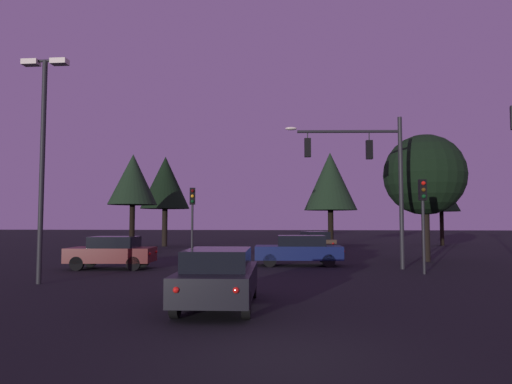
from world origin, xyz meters
TOP-DOWN VIEW (x-y plane):
  - ground_plane at (0.00, 24.50)m, footprint 168.00×168.00m
  - traffic_signal_mast_arm at (3.77, 14.37)m, footprint 5.56×0.61m
  - traffic_light_corner_left at (5.69, 12.44)m, footprint 0.31×0.36m
  - traffic_light_corner_right at (-5.23, 16.52)m, footprint 0.34×0.38m
  - car_nearside_lane at (-1.79, 4.35)m, footprint 2.02×4.52m
  - car_crossing_left at (0.44, 15.83)m, footprint 4.49×2.04m
  - car_crossing_right at (-8.39, 13.51)m, footprint 4.10×2.14m
  - car_far_lane at (1.63, 25.04)m, footprint 2.80×4.54m
  - parking_lot_lamp_post at (-8.94, 8.22)m, footprint 1.70×0.36m
  - tree_behind_sign at (-11.34, 32.69)m, footprint 4.37×4.37m
  - tree_left_far at (7.53, 18.74)m, footprint 4.53×4.53m
  - tree_center_horizon at (13.82, 36.12)m, footprint 3.34×3.34m
  - tree_right_cluster at (-11.75, 25.47)m, footprint 3.61×3.61m
  - tree_lot_edge at (3.57, 35.14)m, footprint 4.87×4.87m

SIDE VIEW (x-z plane):
  - ground_plane at x=0.00m, z-range 0.00..0.00m
  - car_far_lane at x=1.63m, z-range 0.03..1.55m
  - car_crossing_right at x=-8.39m, z-range 0.03..1.55m
  - car_crossing_left at x=0.44m, z-range 0.04..1.56m
  - car_nearside_lane at x=-1.79m, z-range 0.04..1.56m
  - traffic_light_corner_right at x=-5.23m, z-range 0.85..4.88m
  - traffic_light_corner_left at x=5.69m, z-range 0.85..4.88m
  - tree_center_horizon at x=13.82m, z-range 1.54..7.96m
  - traffic_signal_mast_arm at x=3.77m, z-range 1.22..8.43m
  - tree_left_far at x=7.53m, z-range 1.27..8.40m
  - parking_lot_lamp_post at x=-8.94m, z-range 1.08..9.28m
  - tree_right_cluster at x=-11.75m, z-range 1.69..8.93m
  - tree_behind_sign at x=-11.34m, z-range 1.65..9.71m
  - tree_lot_edge at x=3.57m, z-range 1.60..10.23m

